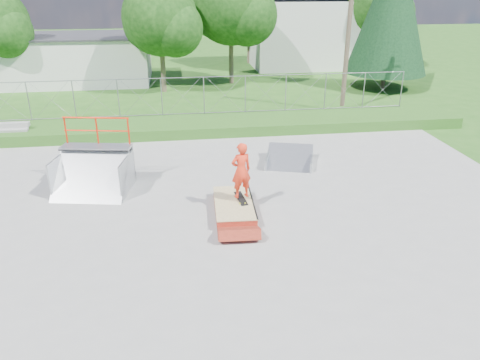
# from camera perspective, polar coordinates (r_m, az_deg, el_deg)

# --- Properties ---
(ground) EXTENTS (120.00, 120.00, 0.00)m
(ground) POSITION_cam_1_polar(r_m,az_deg,el_deg) (13.40, -1.06, -5.83)
(ground) COLOR #245518
(ground) RESTS_ON ground
(concrete_pad) EXTENTS (20.00, 16.00, 0.04)m
(concrete_pad) POSITION_cam_1_polar(r_m,az_deg,el_deg) (13.39, -1.06, -5.76)
(concrete_pad) COLOR gray
(concrete_pad) RESTS_ON ground
(grass_berm) EXTENTS (24.00, 3.00, 0.50)m
(grass_berm) POSITION_cam_1_polar(r_m,az_deg,el_deg) (22.08, -4.14, 6.74)
(grass_berm) COLOR #245518
(grass_berm) RESTS_ON ground
(grind_box) EXTENTS (1.27, 2.44, 0.36)m
(grind_box) POSITION_cam_1_polar(r_m,az_deg,el_deg) (14.15, -0.73, -3.35)
(grind_box) COLOR maroon
(grind_box) RESTS_ON concrete_pad
(quarter_pipe) EXTENTS (2.65, 2.36, 2.32)m
(quarter_pipe) POSITION_cam_1_polar(r_m,az_deg,el_deg) (15.84, -17.81, 2.34)
(quarter_pipe) COLOR #A1A5A9
(quarter_pipe) RESTS_ON concrete_pad
(flat_bank_ramp) EXTENTS (2.18, 2.26, 0.53)m
(flat_bank_ramp) POSITION_cam_1_polar(r_m,az_deg,el_deg) (17.87, 6.06, 2.66)
(flat_bank_ramp) COLOR #A1A5A9
(flat_bank_ramp) RESTS_ON concrete_pad
(skateboard) EXTENTS (0.35, 0.82, 0.13)m
(skateboard) POSITION_cam_1_polar(r_m,az_deg,el_deg) (14.17, 0.14, -2.31)
(skateboard) COLOR black
(skateboard) RESTS_ON grind_box
(skater) EXTENTS (0.71, 0.55, 1.71)m
(skater) POSITION_cam_1_polar(r_m,az_deg,el_deg) (13.82, 0.14, 0.89)
(skater) COLOR red
(skater) RESTS_ON grind_box
(concrete_stairs) EXTENTS (1.50, 1.60, 0.80)m
(concrete_stairs) POSITION_cam_1_polar(r_m,az_deg,el_deg) (22.38, -26.32, 4.98)
(concrete_stairs) COLOR gray
(concrete_stairs) RESTS_ON ground
(chain_link_fence) EXTENTS (20.00, 0.06, 1.80)m
(chain_link_fence) POSITION_cam_1_polar(r_m,az_deg,el_deg) (22.75, -4.42, 10.22)
(chain_link_fence) COLOR gray
(chain_link_fence) RESTS_ON grass_berm
(utility_building_flat) EXTENTS (10.00, 6.00, 3.00)m
(utility_building_flat) POSITION_cam_1_polar(r_m,az_deg,el_deg) (34.63, -19.56, 13.68)
(utility_building_flat) COLOR beige
(utility_building_flat) RESTS_ON ground
(gable_house) EXTENTS (8.40, 6.08, 8.94)m
(gable_house) POSITION_cam_1_polar(r_m,az_deg,el_deg) (39.13, 7.78, 19.17)
(gable_house) COLOR beige
(gable_house) RESTS_ON ground
(utility_pole) EXTENTS (0.24, 0.24, 8.00)m
(utility_pole) POSITION_cam_1_polar(r_m,az_deg,el_deg) (25.37, 13.08, 17.03)
(utility_pole) COLOR brown
(utility_pole) RESTS_ON ground
(tree_left_near) EXTENTS (4.76, 4.48, 6.65)m
(tree_left_near) POSITION_cam_1_polar(r_m,az_deg,el_deg) (29.55, -9.23, 18.59)
(tree_left_near) COLOR brown
(tree_left_near) RESTS_ON ground
(tree_center) EXTENTS (5.44, 5.12, 7.60)m
(tree_center) POSITION_cam_1_polar(r_m,az_deg,el_deg) (31.76, -0.54, 20.28)
(tree_center) COLOR brown
(tree_center) RESTS_ON ground
(tree_right_far) EXTENTS (5.10, 4.80, 7.12)m
(tree_right_far) POSITION_cam_1_polar(r_m,az_deg,el_deg) (38.81, 16.72, 19.48)
(tree_right_far) COLOR brown
(tree_right_far) RESTS_ON ground
(tree_back_mid) EXTENTS (4.08, 3.84, 5.70)m
(tree_back_mid) POSITION_cam_1_polar(r_m,az_deg,el_deg) (40.14, 1.50, 19.17)
(tree_back_mid) COLOR brown
(tree_back_mid) RESTS_ON ground
(conifer_tree) EXTENTS (5.04, 5.04, 9.10)m
(conifer_tree) POSITION_cam_1_polar(r_m,az_deg,el_deg) (31.64, 18.06, 19.58)
(conifer_tree) COLOR brown
(conifer_tree) RESTS_ON ground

